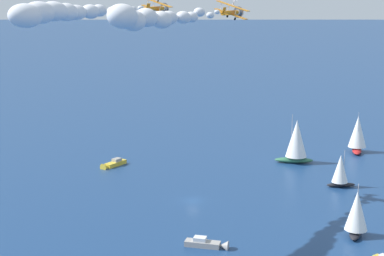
{
  "coord_description": "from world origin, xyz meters",
  "views": [
    {
      "loc": [
        -58.68,
        -116.71,
        44.97
      ],
      "look_at": [
        -0.15,
        -0.09,
        16.34
      ],
      "focal_mm": 58.6,
      "sensor_mm": 36.0,
      "label": 1
    }
  ],
  "objects": [
    {
      "name": "biplane_lead",
      "position": [
        -4.54,
        8.06,
        41.43
      ],
      "size": [
        7.05,
        7.01,
        3.84
      ],
      "color": "orange"
    },
    {
      "name": "sailboat_ahead",
      "position": [
        60.83,
        16.68,
        5.39
      ],
      "size": [
        7.8,
        8.69,
        11.8
      ],
      "color": "#B21E1E",
      "rests_on": "ground_plane"
    },
    {
      "name": "motorboat_outer_ring_c",
      "position": [
        -8.89,
        -24.11,
        0.62
      ],
      "size": [
        7.29,
        6.72,
        2.29
      ],
      "color": "#9E9993",
      "rests_on": "ground_plane"
    },
    {
      "name": "sailboat_inshore",
      "position": [
        38.58,
        15.3,
        6.01
      ],
      "size": [
        10.17,
        8.05,
        13.16
      ],
      "color": "#33704C",
      "rests_on": "ground_plane"
    },
    {
      "name": "wingwalker_wingman",
      "position": [
        4.79,
        -8.69,
        42.98
      ],
      "size": [
        0.84,
        1.3,
        1.52
      ],
      "color": "white"
    },
    {
      "name": "motorboat_near_centre",
      "position": [
        -6.43,
        33.75,
        0.63
      ],
      "size": [
        8.13,
        5.66,
        2.35
      ],
      "color": "gold",
      "rests_on": "ground_plane"
    },
    {
      "name": "sailboat_trailing",
      "position": [
        35.36,
        -6.66,
        3.99
      ],
      "size": [
        6.99,
        4.86,
        8.75
      ],
      "color": "black",
      "rests_on": "ground_plane"
    },
    {
      "name": "ground_plane",
      "position": [
        0.0,
        0.0,
        0.0
      ],
      "size": [
        2000.0,
        2000.0,
        0.0
      ],
      "primitive_type": "plane",
      "color": "navy"
    },
    {
      "name": "biplane_wingman",
      "position": [
        4.47,
        -8.19,
        40.91
      ],
      "size": [
        7.05,
        7.01,
        3.84
      ],
      "color": "orange"
    },
    {
      "name": "sailboat_outer_ring_b",
      "position": [
        18.23,
        -31.84,
        4.53
      ],
      "size": [
        7.05,
        6.87,
        9.92
      ],
      "color": "black",
      "rests_on": "ground_plane"
    },
    {
      "name": "smoke_trail_lead",
      "position": [
        -30.39,
        -7.88,
        41.29
      ],
      "size": [
        32.56,
        22.57,
        5.25
      ],
      "color": "silver"
    },
    {
      "name": "smoke_trail_wingman",
      "position": [
        -19.19,
        -22.36,
        40.73
      ],
      "size": [
        29.39,
        19.87,
        5.26
      ],
      "color": "silver"
    }
  ]
}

